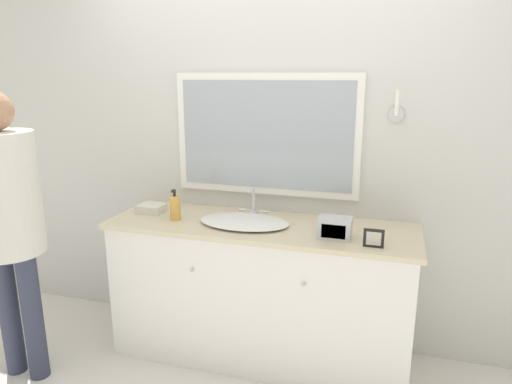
# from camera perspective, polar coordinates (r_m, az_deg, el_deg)

# --- Properties ---
(wall_back) EXTENTS (8.00, 0.18, 2.55)m
(wall_back) POSITION_cam_1_polar(r_m,az_deg,el_deg) (2.99, 2.32, 4.82)
(wall_back) COLOR silver
(wall_back) RESTS_ON ground_plane
(vanity_counter) EXTENTS (1.88, 0.60, 0.90)m
(vanity_counter) POSITION_cam_1_polar(r_m,az_deg,el_deg) (2.95, 0.54, -12.30)
(vanity_counter) COLOR white
(vanity_counter) RESTS_ON ground_plane
(sink_basin) EXTENTS (0.56, 0.40, 0.18)m
(sink_basin) POSITION_cam_1_polar(r_m,az_deg,el_deg) (2.78, -1.45, -3.64)
(sink_basin) COLOR white
(sink_basin) RESTS_ON vanity_counter
(soap_bottle) EXTENTS (0.07, 0.07, 0.20)m
(soap_bottle) POSITION_cam_1_polar(r_m,az_deg,el_deg) (2.89, -10.09, -1.91)
(soap_bottle) COLOR gold
(soap_bottle) RESTS_ON vanity_counter
(appliance_box) EXTENTS (0.18, 0.14, 0.11)m
(appliance_box) POSITION_cam_1_polar(r_m,az_deg,el_deg) (2.57, 9.83, -4.45)
(appliance_box) COLOR #BCBCC1
(appliance_box) RESTS_ON vanity_counter
(picture_frame) EXTENTS (0.11, 0.01, 0.10)m
(picture_frame) POSITION_cam_1_polar(r_m,az_deg,el_deg) (2.48, 14.50, -5.62)
(picture_frame) COLOR black
(picture_frame) RESTS_ON vanity_counter
(hand_towel_near_sink) EXTENTS (0.17, 0.14, 0.05)m
(hand_towel_near_sink) POSITION_cam_1_polar(r_m,az_deg,el_deg) (3.09, -12.98, -2.01)
(hand_towel_near_sink) COLOR silver
(hand_towel_near_sink) RESTS_ON vanity_counter
(person) EXTENTS (0.38, 0.38, 1.70)m
(person) POSITION_cam_1_polar(r_m,az_deg,el_deg) (2.91, -28.81, -1.76)
(person) COLOR #33384C
(person) RESTS_ON ground_plane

